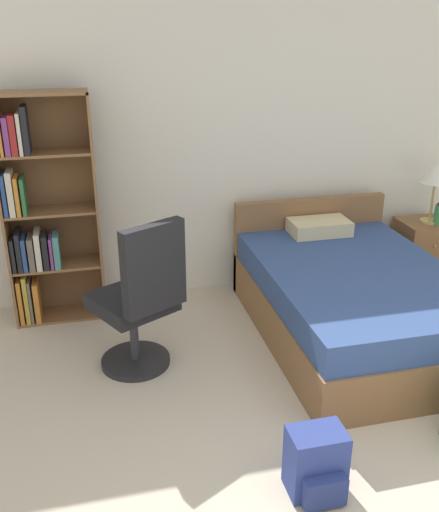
# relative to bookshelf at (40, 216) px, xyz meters

# --- Properties ---
(wall_back) EXTENTS (9.00, 0.06, 2.60)m
(wall_back) POSITION_rel_bookshelf_xyz_m (1.63, 0.28, 0.43)
(wall_back) COLOR silver
(wall_back) RESTS_ON ground_plane
(bookshelf) EXTENTS (0.70, 0.31, 1.79)m
(bookshelf) POSITION_rel_bookshelf_xyz_m (0.00, 0.00, 0.00)
(bookshelf) COLOR brown
(bookshelf) RESTS_ON ground_plane
(bed) EXTENTS (1.36, 2.00, 0.82)m
(bed) POSITION_rel_bookshelf_xyz_m (2.25, -0.80, -0.58)
(bed) COLOR brown
(bed) RESTS_ON ground_plane
(office_chair) EXTENTS (0.67, 0.71, 1.12)m
(office_chair) POSITION_rel_bookshelf_xyz_m (0.65, -0.95, -0.34)
(office_chair) COLOR #232326
(office_chair) RESTS_ON ground_plane
(nightstand) EXTENTS (0.42, 0.42, 0.56)m
(nightstand) POSITION_rel_bookshelf_xyz_m (3.32, -0.02, -0.59)
(nightstand) COLOR brown
(nightstand) RESTS_ON ground_plane
(table_lamp) EXTENTS (0.26, 0.26, 0.54)m
(table_lamp) POSITION_rel_bookshelf_xyz_m (3.35, -0.04, 0.12)
(table_lamp) COLOR tan
(table_lamp) RESTS_ON nightstand
(water_bottle) EXTENTS (0.08, 0.08, 0.20)m
(water_bottle) POSITION_rel_bookshelf_xyz_m (3.39, -0.12, -0.22)
(water_bottle) COLOR #3F8C4C
(water_bottle) RESTS_ON nightstand
(backpack_blue) EXTENTS (0.29, 0.26, 0.36)m
(backpack_blue) POSITION_rel_bookshelf_xyz_m (1.38, -2.26, -0.70)
(backpack_blue) COLOR navy
(backpack_blue) RESTS_ON ground_plane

